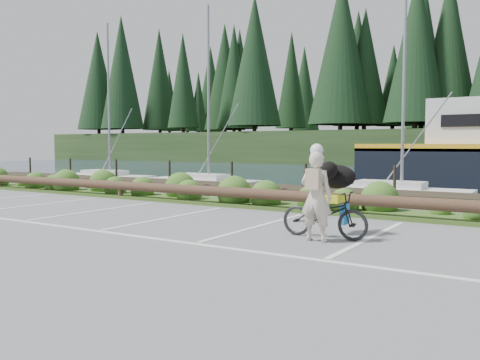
% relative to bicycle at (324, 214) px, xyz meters
% --- Properties ---
extents(ground, '(72.00, 72.00, 0.00)m').
position_rel_bicycle_xyz_m(ground, '(-1.81, -1.48, -0.47)').
color(ground, '#605F62').
extents(vegetation_strip, '(34.00, 1.60, 0.10)m').
position_rel_bicycle_xyz_m(vegetation_strip, '(-1.81, 3.82, -0.42)').
color(vegetation_strip, '#3D5B21').
rests_on(vegetation_strip, ground).
extents(log_rail, '(32.00, 0.30, 0.60)m').
position_rel_bicycle_xyz_m(log_rail, '(-1.81, 3.12, -0.47)').
color(log_rail, '#443021').
rests_on(log_rail, ground).
extents(bicycle, '(1.80, 0.65, 0.94)m').
position_rel_bicycle_xyz_m(bicycle, '(0.00, 0.00, 0.00)').
color(bicycle, black).
rests_on(bicycle, ground).
extents(cyclist, '(0.64, 0.42, 1.73)m').
position_rel_bicycle_xyz_m(cyclist, '(0.01, -0.42, 0.39)').
color(cyclist, beige).
rests_on(cyclist, ground).
extents(dog, '(0.44, 0.88, 0.50)m').
position_rel_bicycle_xyz_m(dog, '(-0.01, 0.57, 0.72)').
color(dog, black).
rests_on(dog, bicycle).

